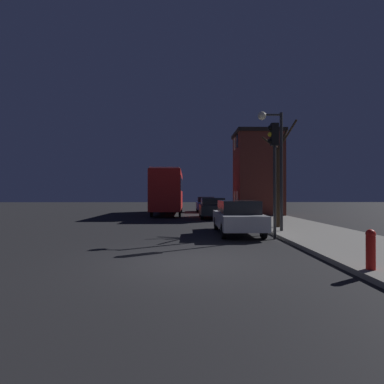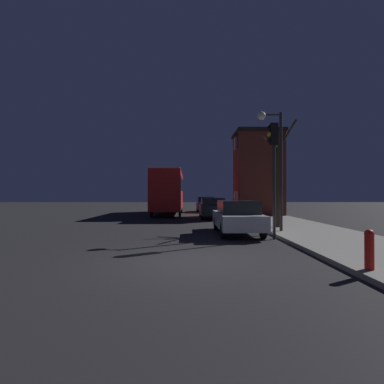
{
  "view_description": "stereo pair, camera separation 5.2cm",
  "coord_description": "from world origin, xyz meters",
  "px_view_note": "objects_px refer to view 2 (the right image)",
  "views": [
    {
      "loc": [
        -0.08,
        -8.15,
        1.83
      ],
      "look_at": [
        0.29,
        13.88,
        1.99
      ],
      "focal_mm": 28.0,
      "sensor_mm": 36.0,
      "label": 1
    },
    {
      "loc": [
        -0.02,
        -8.15,
        1.83
      ],
      "look_at": [
        0.29,
        13.88,
        1.99
      ],
      "focal_mm": 28.0,
      "sensor_mm": 36.0,
      "label": 2
    }
  ],
  "objects_px": {
    "car_far_lane": "(206,204)",
    "bus": "(168,189)",
    "fire_hydrant": "(369,248)",
    "car_near_lane": "(237,216)",
    "car_mid_lane": "(212,208)",
    "streetlamp": "(274,151)",
    "traffic_light": "(273,156)",
    "bare_tree": "(278,176)"
  },
  "relations": [
    {
      "from": "bus",
      "to": "car_mid_lane",
      "type": "bearing_deg",
      "value": -52.28
    },
    {
      "from": "traffic_light",
      "to": "bare_tree",
      "type": "distance_m",
      "value": 3.61
    },
    {
      "from": "bus",
      "to": "car_near_lane",
      "type": "xyz_separation_m",
      "value": [
        4.03,
        -13.71,
        -1.5
      ]
    },
    {
      "from": "car_near_lane",
      "to": "fire_hydrant",
      "type": "bearing_deg",
      "value": -75.49
    },
    {
      "from": "car_mid_lane",
      "to": "bare_tree",
      "type": "bearing_deg",
      "value": -68.95
    },
    {
      "from": "bus",
      "to": "car_mid_lane",
      "type": "distance_m",
      "value": 6.14
    },
    {
      "from": "bus",
      "to": "traffic_light",
      "type": "bearing_deg",
      "value": -71.12
    },
    {
      "from": "car_near_lane",
      "to": "fire_hydrant",
      "type": "xyz_separation_m",
      "value": [
        1.82,
        -7.03,
        -0.2
      ]
    },
    {
      "from": "bus",
      "to": "car_near_lane",
      "type": "bearing_deg",
      "value": -73.61
    },
    {
      "from": "car_mid_lane",
      "to": "fire_hydrant",
      "type": "bearing_deg",
      "value": -82.15
    },
    {
      "from": "car_mid_lane",
      "to": "car_far_lane",
      "type": "xyz_separation_m",
      "value": [
        -0.02,
        8.09,
        0.01
      ]
    },
    {
      "from": "streetlamp",
      "to": "car_mid_lane",
      "type": "distance_m",
      "value": 9.67
    },
    {
      "from": "car_mid_lane",
      "to": "fire_hydrant",
      "type": "xyz_separation_m",
      "value": [
        2.21,
        -16.03,
        -0.19
      ]
    },
    {
      "from": "bare_tree",
      "to": "fire_hydrant",
      "type": "xyz_separation_m",
      "value": [
        -0.59,
        -8.76,
        -2.16
      ]
    },
    {
      "from": "streetlamp",
      "to": "car_near_lane",
      "type": "xyz_separation_m",
      "value": [
        -1.74,
        -0.07,
        -3.03
      ]
    },
    {
      "from": "bare_tree",
      "to": "car_mid_lane",
      "type": "relative_size",
      "value": 1.29
    },
    {
      "from": "fire_hydrant",
      "to": "car_near_lane",
      "type": "bearing_deg",
      "value": 104.51
    },
    {
      "from": "bus",
      "to": "car_far_lane",
      "type": "xyz_separation_m",
      "value": [
        3.62,
        3.38,
        -1.49
      ]
    },
    {
      "from": "car_near_lane",
      "to": "fire_hydrant",
      "type": "height_order",
      "value": "car_near_lane"
    },
    {
      "from": "streetlamp",
      "to": "car_mid_lane",
      "type": "bearing_deg",
      "value": 103.43
    },
    {
      "from": "traffic_light",
      "to": "car_far_lane",
      "type": "distance_m",
      "value": 18.96
    },
    {
      "from": "traffic_light",
      "to": "fire_hydrant",
      "type": "xyz_separation_m",
      "value": [
        0.61,
        -5.4,
        -2.75
      ]
    },
    {
      "from": "streetlamp",
      "to": "car_far_lane",
      "type": "height_order",
      "value": "streetlamp"
    },
    {
      "from": "car_far_lane",
      "to": "car_near_lane",
      "type": "bearing_deg",
      "value": -88.62
    },
    {
      "from": "car_far_lane",
      "to": "fire_hydrant",
      "type": "bearing_deg",
      "value": -84.71
    },
    {
      "from": "streetlamp",
      "to": "car_near_lane",
      "type": "distance_m",
      "value": 3.5
    },
    {
      "from": "bare_tree",
      "to": "car_far_lane",
      "type": "bearing_deg",
      "value": 100.4
    },
    {
      "from": "streetlamp",
      "to": "car_far_lane",
      "type": "bearing_deg",
      "value": 97.21
    },
    {
      "from": "streetlamp",
      "to": "bare_tree",
      "type": "bearing_deg",
      "value": 68.01
    },
    {
      "from": "streetlamp",
      "to": "bus",
      "type": "distance_m",
      "value": 14.89
    },
    {
      "from": "car_mid_lane",
      "to": "bus",
      "type": "bearing_deg",
      "value": 127.72
    },
    {
      "from": "traffic_light",
      "to": "fire_hydrant",
      "type": "height_order",
      "value": "traffic_light"
    },
    {
      "from": "car_far_lane",
      "to": "bus",
      "type": "bearing_deg",
      "value": -136.98
    },
    {
      "from": "fire_hydrant",
      "to": "bare_tree",
      "type": "bearing_deg",
      "value": 86.15
    },
    {
      "from": "bus",
      "to": "car_far_lane",
      "type": "distance_m",
      "value": 5.17
    },
    {
      "from": "bus",
      "to": "car_near_lane",
      "type": "height_order",
      "value": "bus"
    },
    {
      "from": "bare_tree",
      "to": "car_near_lane",
      "type": "bearing_deg",
      "value": -144.41
    },
    {
      "from": "car_near_lane",
      "to": "car_mid_lane",
      "type": "height_order",
      "value": "car_mid_lane"
    },
    {
      "from": "streetlamp",
      "to": "bus",
      "type": "xyz_separation_m",
      "value": [
        -5.77,
        13.64,
        -1.54
      ]
    },
    {
      "from": "streetlamp",
      "to": "car_near_lane",
      "type": "bearing_deg",
      "value": -177.7
    },
    {
      "from": "bare_tree",
      "to": "car_mid_lane",
      "type": "xyz_separation_m",
      "value": [
        -2.8,
        7.28,
        -1.97
      ]
    },
    {
      "from": "streetlamp",
      "to": "traffic_light",
      "type": "bearing_deg",
      "value": -107.26
    }
  ]
}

